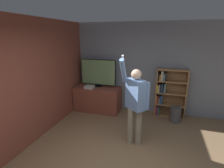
{
  "coord_description": "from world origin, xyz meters",
  "views": [
    {
      "loc": [
        0.52,
        -2.14,
        2.31
      ],
      "look_at": [
        -0.72,
        1.9,
        1.13
      ],
      "focal_mm": 28.0,
      "sensor_mm": 36.0,
      "label": 1
    }
  ],
  "objects_px": {
    "game_console": "(89,87)",
    "person": "(135,101)",
    "television": "(98,73)",
    "bookshelf": "(168,92)",
    "waste_bin": "(175,114)"
  },
  "relations": [
    {
      "from": "game_console",
      "to": "waste_bin",
      "type": "xyz_separation_m",
      "value": [
        2.52,
        0.07,
        -0.59
      ]
    },
    {
      "from": "television",
      "to": "person",
      "type": "bearing_deg",
      "value": -47.43
    },
    {
      "from": "person",
      "to": "bookshelf",
      "type": "bearing_deg",
      "value": 111.15
    },
    {
      "from": "waste_bin",
      "to": "game_console",
      "type": "bearing_deg",
      "value": -178.47
    },
    {
      "from": "television",
      "to": "waste_bin",
      "type": "distance_m",
      "value": 2.54
    },
    {
      "from": "game_console",
      "to": "bookshelf",
      "type": "relative_size",
      "value": 0.19
    },
    {
      "from": "game_console",
      "to": "television",
      "type": "bearing_deg",
      "value": 53.98
    },
    {
      "from": "waste_bin",
      "to": "television",
      "type": "bearing_deg",
      "value": 175.18
    },
    {
      "from": "television",
      "to": "bookshelf",
      "type": "relative_size",
      "value": 0.79
    },
    {
      "from": "television",
      "to": "game_console",
      "type": "xyz_separation_m",
      "value": [
        -0.19,
        -0.26,
        -0.4
      ]
    },
    {
      "from": "game_console",
      "to": "person",
      "type": "xyz_separation_m",
      "value": [
        1.61,
        -1.28,
        0.21
      ]
    },
    {
      "from": "game_console",
      "to": "bookshelf",
      "type": "height_order",
      "value": "bookshelf"
    },
    {
      "from": "television",
      "to": "game_console",
      "type": "bearing_deg",
      "value": -126.02
    },
    {
      "from": "person",
      "to": "waste_bin",
      "type": "relative_size",
      "value": 4.75
    },
    {
      "from": "television",
      "to": "bookshelf",
      "type": "bearing_deg",
      "value": 4.11
    }
  ]
}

